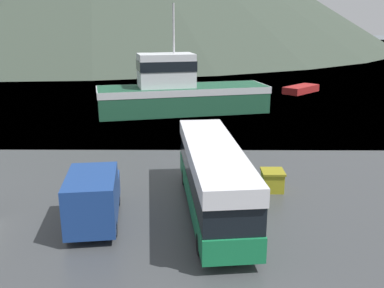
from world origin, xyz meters
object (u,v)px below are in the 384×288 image
object	(u,v)px
tour_bus	(213,176)
small_boat	(301,89)
fishing_boat	(179,91)
delivery_van	(93,197)
storage_bin	(272,180)

from	to	relation	value
tour_bus	small_boat	xyz separation A→B (m)	(13.00, 36.39, -1.48)
fishing_boat	small_boat	xyz separation A→B (m)	(15.48, 12.64, -1.76)
tour_bus	delivery_van	bearing A→B (deg)	-173.72
fishing_boat	storage_bin	bearing A→B (deg)	2.24
tour_bus	small_boat	size ratio (longest dim) A/B	2.01
storage_bin	delivery_van	bearing A→B (deg)	-155.57
tour_bus	storage_bin	size ratio (longest dim) A/B	8.44
storage_bin	small_boat	bearing A→B (deg)	74.08
delivery_van	small_boat	world-z (taller)	delivery_van
tour_bus	delivery_van	world-z (taller)	tour_bus
small_boat	fishing_boat	bearing A→B (deg)	82.64
fishing_boat	tour_bus	bearing A→B (deg)	-7.62
tour_bus	small_boat	world-z (taller)	tour_bus
storage_bin	tour_bus	bearing A→B (deg)	-140.17
tour_bus	delivery_van	xyz separation A→B (m)	(-5.56, -1.22, -0.58)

